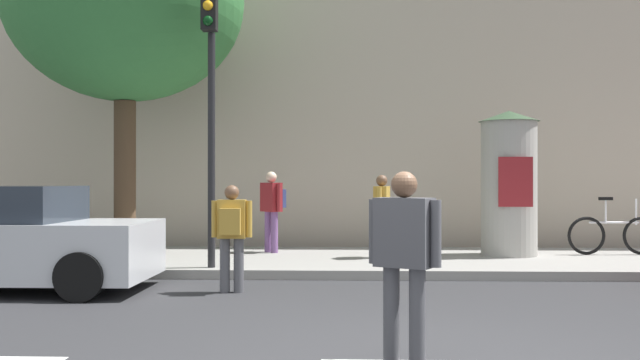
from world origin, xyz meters
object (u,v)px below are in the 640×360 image
at_px(bicycle_leaning, 614,234).
at_px(poster_column, 509,182).
at_px(pedestrian_tallest, 232,230).
at_px(pedestrian_with_backpack, 404,251).
at_px(street_tree, 125,1).
at_px(pedestrian_with_bag, 382,210).
at_px(traffic_light, 210,78).
at_px(pedestrian_in_red_top, 272,204).

bearing_deg(bicycle_leaning, poster_column, -174.45).
distance_m(poster_column, pedestrian_tallest, 5.95).
distance_m(poster_column, pedestrian_with_backpack, 7.91).
height_order(street_tree, pedestrian_with_backpack, street_tree).
bearing_deg(street_tree, pedestrian_with_bag, -0.95).
relative_size(traffic_light, poster_column, 1.67).
bearing_deg(poster_column, traffic_light, -157.51).
bearing_deg(traffic_light, poster_column, 22.49).
height_order(street_tree, bicycle_leaning, street_tree).
distance_m(poster_column, street_tree, 7.89).
xyz_separation_m(traffic_light, street_tree, (-1.92, 1.73, 1.69)).
relative_size(street_tree, pedestrian_in_red_top, 4.19).
bearing_deg(traffic_light, pedestrian_in_red_top, 74.33).
xyz_separation_m(poster_column, pedestrian_tallest, (-4.62, -3.68, -0.65)).
height_order(traffic_light, street_tree, street_tree).
bearing_deg(pedestrian_in_red_top, poster_column, -5.37).
height_order(street_tree, pedestrian_with_bag, street_tree).
height_order(pedestrian_in_red_top, bicycle_leaning, pedestrian_in_red_top).
relative_size(pedestrian_with_bag, bicycle_leaning, 0.85).
bearing_deg(pedestrian_with_bag, pedestrian_with_backpack, -91.31).
relative_size(traffic_light, bicycle_leaning, 2.56).
relative_size(poster_column, bicycle_leaning, 1.53).
xyz_separation_m(street_tree, bicycle_leaning, (9.14, 0.63, -4.33)).
xyz_separation_m(pedestrian_with_bag, pedestrian_in_red_top, (-2.09, 0.93, 0.07)).
bearing_deg(poster_column, pedestrian_tallest, -141.47).
bearing_deg(pedestrian_with_bag, bicycle_leaning, 9.09).
bearing_deg(traffic_light, pedestrian_tallest, -68.87).
bearing_deg(pedestrian_in_red_top, pedestrian_with_backpack, -76.24).
bearing_deg(traffic_light, pedestrian_with_bag, 30.36).
bearing_deg(traffic_light, bicycle_leaning, 18.05).
xyz_separation_m(street_tree, pedestrian_in_red_top, (2.64, 0.85, -3.78)).
bearing_deg(pedestrian_with_backpack, pedestrian_in_red_top, 103.76).
height_order(poster_column, bicycle_leaning, poster_column).
distance_m(poster_column, pedestrian_with_bag, 2.51).
distance_m(pedestrian_with_backpack, pedestrian_with_bag, 6.95).
bearing_deg(pedestrian_in_red_top, street_tree, -162.09).
xyz_separation_m(pedestrian_with_backpack, pedestrian_in_red_top, (-1.93, 7.88, 0.13)).
distance_m(pedestrian_with_bag, pedestrian_in_red_top, 2.29).
distance_m(pedestrian_tallest, bicycle_leaning, 7.69).
relative_size(street_tree, pedestrian_with_backpack, 4.08).
xyz_separation_m(pedestrian_tallest, pedestrian_with_backpack, (2.06, -3.78, 0.08)).
bearing_deg(pedestrian_with_bag, pedestrian_tallest, -125.02).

